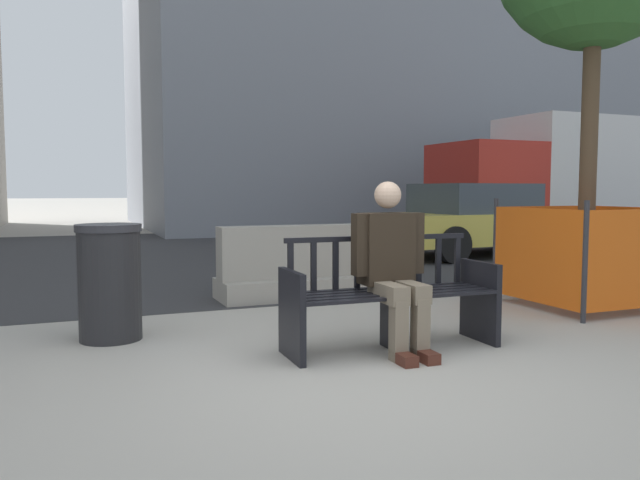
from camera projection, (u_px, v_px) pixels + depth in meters
ground_plane at (362, 380)px, 4.11m from camera, size 200.00×200.00×0.00m
street_asphalt at (168, 254)px, 12.15m from camera, size 120.00×12.00×0.01m
street_bench at (390, 299)px, 4.89m from camera, size 1.70×0.56×0.88m
seated_person at (392, 263)px, 4.81m from camera, size 0.58×0.73×1.31m
jersey_barrier_centre at (303, 268)px, 7.28m from camera, size 2.01×0.71×0.84m
construction_fence at (585, 253)px, 6.67m from camera, size 1.38×1.38×1.15m
car_taxi_near at (478, 220)px, 11.87m from camera, size 4.30×2.18×1.37m
delivery_truck at (569, 173)px, 15.84m from camera, size 6.83×2.41×3.05m
trash_bin at (110, 282)px, 5.18m from camera, size 0.53×0.53×0.97m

